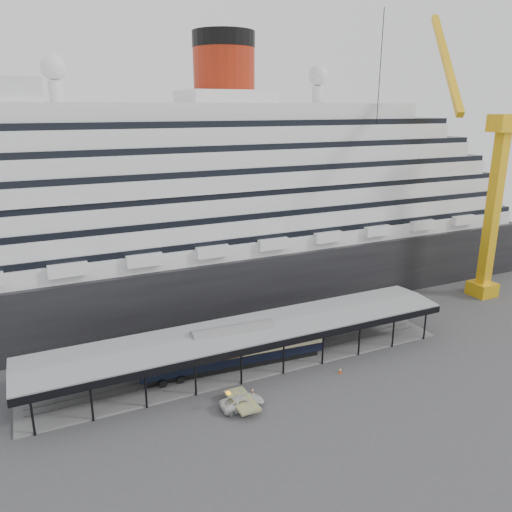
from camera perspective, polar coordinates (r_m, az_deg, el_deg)
The scene contains 9 objects.
ground at distance 62.89m, azimuth 1.15°, elevation -14.22°, with size 200.00×200.00×0.00m, color #3E3E41.
cruise_ship at distance 85.00m, azimuth -8.45°, elevation 7.04°, with size 130.00×30.00×43.90m.
platform_canopy at distance 65.70m, azimuth -0.81°, elevation -10.43°, with size 56.00×9.18×5.30m.
crane_yellow at distance 93.18m, azimuth 25.17°, elevation 7.49°, with size 23.83×18.78×47.60m.
port_truck at distance 58.00m, azimuth -1.60°, elevation -16.34°, with size 2.31×5.01×1.39m, color silver.
pullman_carriage at distance 64.70m, azimuth -2.62°, elevation -10.42°, with size 24.20×4.87×23.59m.
traffic_cone_left at distance 60.09m, azimuth -2.69°, elevation -15.49°, with size 0.34×0.34×0.65m.
traffic_cone_mid at distance 60.45m, azimuth -0.41°, elevation -15.16°, with size 0.52×0.52×0.82m.
traffic_cone_right at distance 65.50m, azimuth 9.61°, elevation -12.76°, with size 0.48×0.48×0.74m.
Camera 1 is at (-24.13, -48.29, 32.27)m, focal length 35.00 mm.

